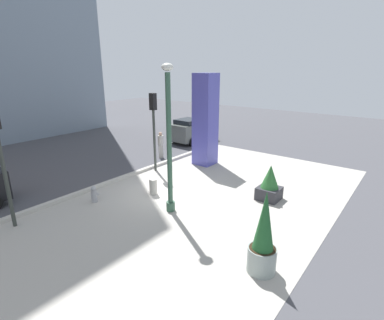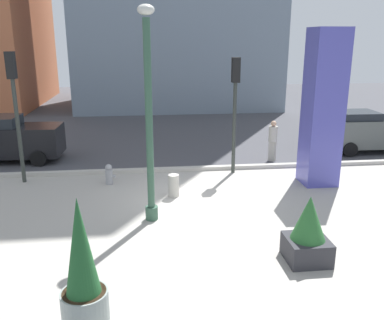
{
  "view_description": "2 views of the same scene",
  "coord_description": "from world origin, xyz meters",
  "px_view_note": "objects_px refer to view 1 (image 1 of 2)",
  "views": [
    {
      "loc": [
        -9.69,
        -8.87,
        5.74
      ],
      "look_at": [
        0.91,
        -0.71,
        1.52
      ],
      "focal_mm": 27.92,
      "sensor_mm": 36.0,
      "label": 1
    },
    {
      "loc": [
        -1.49,
        -12.5,
        5.02
      ],
      "look_at": [
        -0.09,
        -0.48,
        1.49
      ],
      "focal_mm": 39.15,
      "sensor_mm": 36.0,
      "label": 2
    }
  ],
  "objects_px": {
    "art_pillar_blue": "(205,120)",
    "traffic_light_far_side": "(154,120)",
    "lamp_post": "(169,144)",
    "concrete_bollard": "(153,187)",
    "potted_plant_near_right": "(263,239)",
    "fire_hydrant": "(94,194)",
    "car_far_lane": "(192,130)",
    "pedestrian_by_curb": "(161,144)",
    "potted_plant_mid_plaza": "(270,184)"
  },
  "relations": [
    {
      "from": "potted_plant_mid_plaza",
      "to": "traffic_light_far_side",
      "type": "distance_m",
      "value": 7.15
    },
    {
      "from": "art_pillar_blue",
      "to": "traffic_light_far_side",
      "type": "height_order",
      "value": "art_pillar_blue"
    },
    {
      "from": "potted_plant_mid_plaza",
      "to": "fire_hydrant",
      "type": "height_order",
      "value": "potted_plant_mid_plaza"
    },
    {
      "from": "potted_plant_mid_plaza",
      "to": "car_far_lane",
      "type": "height_order",
      "value": "car_far_lane"
    },
    {
      "from": "art_pillar_blue",
      "to": "traffic_light_far_side",
      "type": "relative_size",
      "value": 1.23
    },
    {
      "from": "fire_hydrant",
      "to": "concrete_bollard",
      "type": "height_order",
      "value": "same"
    },
    {
      "from": "potted_plant_mid_plaza",
      "to": "concrete_bollard",
      "type": "relative_size",
      "value": 2.16
    },
    {
      "from": "potted_plant_mid_plaza",
      "to": "fire_hydrant",
      "type": "relative_size",
      "value": 2.16
    },
    {
      "from": "traffic_light_far_side",
      "to": "car_far_lane",
      "type": "xyz_separation_m",
      "value": [
        6.73,
        2.49,
        -2.0
      ]
    },
    {
      "from": "lamp_post",
      "to": "art_pillar_blue",
      "type": "bearing_deg",
      "value": 22.67
    },
    {
      "from": "concrete_bollard",
      "to": "pedestrian_by_curb",
      "type": "relative_size",
      "value": 0.44
    },
    {
      "from": "potted_plant_near_right",
      "to": "traffic_light_far_side",
      "type": "height_order",
      "value": "traffic_light_far_side"
    },
    {
      "from": "potted_plant_near_right",
      "to": "car_far_lane",
      "type": "relative_size",
      "value": 0.66
    },
    {
      "from": "car_far_lane",
      "to": "pedestrian_by_curb",
      "type": "bearing_deg",
      "value": -167.36
    },
    {
      "from": "art_pillar_blue",
      "to": "potted_plant_near_right",
      "type": "bearing_deg",
      "value": -135.48
    },
    {
      "from": "lamp_post",
      "to": "potted_plant_near_right",
      "type": "bearing_deg",
      "value": -105.33
    },
    {
      "from": "lamp_post",
      "to": "potted_plant_mid_plaza",
      "type": "relative_size",
      "value": 3.62
    },
    {
      "from": "fire_hydrant",
      "to": "car_far_lane",
      "type": "xyz_separation_m",
      "value": [
        11.4,
        3.32,
        0.58
      ]
    },
    {
      "from": "concrete_bollard",
      "to": "car_far_lane",
      "type": "bearing_deg",
      "value": 27.41
    },
    {
      "from": "fire_hydrant",
      "to": "concrete_bollard",
      "type": "distance_m",
      "value": 2.63
    },
    {
      "from": "fire_hydrant",
      "to": "lamp_post",
      "type": "bearing_deg",
      "value": -66.0
    },
    {
      "from": "fire_hydrant",
      "to": "potted_plant_near_right",
      "type": "bearing_deg",
      "value": -88.85
    },
    {
      "from": "lamp_post",
      "to": "art_pillar_blue",
      "type": "xyz_separation_m",
      "value": [
        5.99,
        2.5,
        -0.16
      ]
    },
    {
      "from": "lamp_post",
      "to": "potted_plant_mid_plaza",
      "type": "distance_m",
      "value": 4.96
    },
    {
      "from": "car_far_lane",
      "to": "pedestrian_by_curb",
      "type": "height_order",
      "value": "car_far_lane"
    },
    {
      "from": "concrete_bollard",
      "to": "car_far_lane",
      "type": "height_order",
      "value": "car_far_lane"
    },
    {
      "from": "potted_plant_mid_plaza",
      "to": "concrete_bollard",
      "type": "distance_m",
      "value": 5.31
    },
    {
      "from": "fire_hydrant",
      "to": "car_far_lane",
      "type": "bearing_deg",
      "value": 16.23
    },
    {
      "from": "potted_plant_near_right",
      "to": "car_far_lane",
      "type": "xyz_separation_m",
      "value": [
        11.24,
        11.17,
        -0.12
      ]
    },
    {
      "from": "car_far_lane",
      "to": "concrete_bollard",
      "type": "bearing_deg",
      "value": -152.59
    },
    {
      "from": "potted_plant_mid_plaza",
      "to": "concrete_bollard",
      "type": "height_order",
      "value": "potted_plant_mid_plaza"
    },
    {
      "from": "pedestrian_by_curb",
      "to": "art_pillar_blue",
      "type": "bearing_deg",
      "value": -75.65
    },
    {
      "from": "potted_plant_near_right",
      "to": "traffic_light_far_side",
      "type": "bearing_deg",
      "value": 62.53
    },
    {
      "from": "potted_plant_mid_plaza",
      "to": "pedestrian_by_curb",
      "type": "height_order",
      "value": "pedestrian_by_curb"
    },
    {
      "from": "concrete_bollard",
      "to": "traffic_light_far_side",
      "type": "distance_m",
      "value": 4.24
    },
    {
      "from": "lamp_post",
      "to": "concrete_bollard",
      "type": "xyz_separation_m",
      "value": [
        0.76,
        1.75,
        -2.47
      ]
    },
    {
      "from": "fire_hydrant",
      "to": "concrete_bollard",
      "type": "bearing_deg",
      "value": -33.67
    },
    {
      "from": "potted_plant_mid_plaza",
      "to": "traffic_light_far_side",
      "type": "bearing_deg",
      "value": 92.48
    },
    {
      "from": "potted_plant_mid_plaza",
      "to": "traffic_light_far_side",
      "type": "xyz_separation_m",
      "value": [
        -0.29,
        6.8,
        2.22
      ]
    },
    {
      "from": "lamp_post",
      "to": "car_far_lane",
      "type": "height_order",
      "value": "lamp_post"
    },
    {
      "from": "lamp_post",
      "to": "potted_plant_near_right",
      "type": "distance_m",
      "value": 5.13
    },
    {
      "from": "lamp_post",
      "to": "art_pillar_blue",
      "type": "distance_m",
      "value": 6.49
    },
    {
      "from": "concrete_bollard",
      "to": "car_far_lane",
      "type": "distance_m",
      "value": 10.39
    },
    {
      "from": "fire_hydrant",
      "to": "traffic_light_far_side",
      "type": "height_order",
      "value": "traffic_light_far_side"
    },
    {
      "from": "lamp_post",
      "to": "pedestrian_by_curb",
      "type": "height_order",
      "value": "lamp_post"
    },
    {
      "from": "fire_hydrant",
      "to": "concrete_bollard",
      "type": "xyz_separation_m",
      "value": [
        2.19,
        -1.46,
        0.01
      ]
    },
    {
      "from": "concrete_bollard",
      "to": "traffic_light_far_side",
      "type": "bearing_deg",
      "value": 42.68
    },
    {
      "from": "potted_plant_near_right",
      "to": "fire_hydrant",
      "type": "xyz_separation_m",
      "value": [
        -0.16,
        7.85,
        -0.7
      ]
    },
    {
      "from": "fire_hydrant",
      "to": "traffic_light_far_side",
      "type": "bearing_deg",
      "value": 10.05
    },
    {
      "from": "lamp_post",
      "to": "potted_plant_near_right",
      "type": "relative_size",
      "value": 2.3
    }
  ]
}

